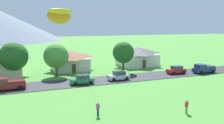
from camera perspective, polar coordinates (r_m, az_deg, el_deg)
road_strip at (r=46.03m, az=-5.39°, el=-4.59°), size 160.00×6.96×0.08m
house_leftmost at (r=57.66m, az=-9.89°, el=0.44°), size 8.48×8.29×4.60m
house_left_center at (r=63.21m, az=5.93°, el=1.40°), size 9.93×8.34×4.89m
tree_near_left at (r=51.47m, az=-22.23°, el=1.26°), size 5.63×5.63×7.31m
tree_left_of_center at (r=53.49m, az=2.70°, el=2.26°), size 4.78×4.78×6.97m
tree_right_of_center at (r=50.80m, az=-13.09°, el=1.39°), size 5.12×5.12×6.88m
parked_car_silver_west_end at (r=46.84m, az=1.58°, el=-3.28°), size 4.24×2.15×1.68m
parked_car_red_mid_west at (r=54.57m, az=14.97°, el=-1.83°), size 4.24×2.15×1.68m
parked_car_green_mid_east at (r=44.02m, az=-7.07°, el=-4.15°), size 4.26×2.20×1.68m
pickup_truck_maroon_west_side at (r=43.38m, az=-23.36°, el=-4.76°), size 5.21×2.33×1.99m
pickup_truck_navy_east_side at (r=57.20m, az=20.81°, el=-1.43°), size 5.29×2.52×1.99m
kite_flyer_with_kite at (r=28.49m, az=-12.18°, el=10.25°), size 5.74×3.43×12.67m
watcher_person at (r=31.17m, az=17.22°, el=-10.01°), size 0.56×0.24×1.68m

